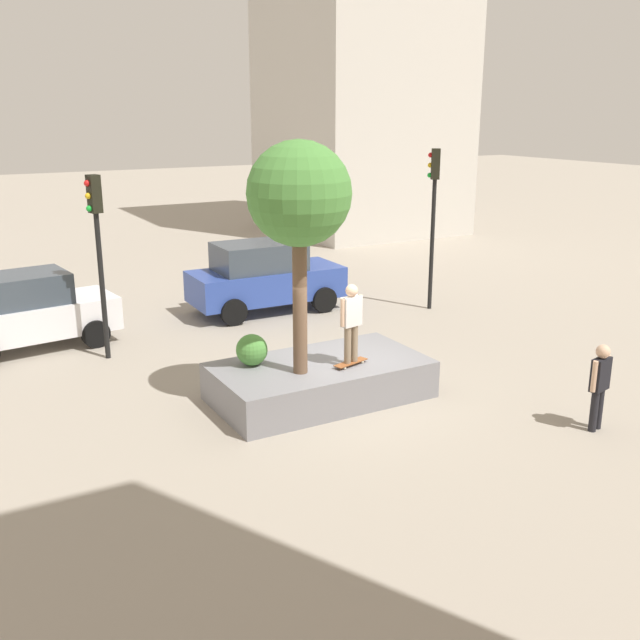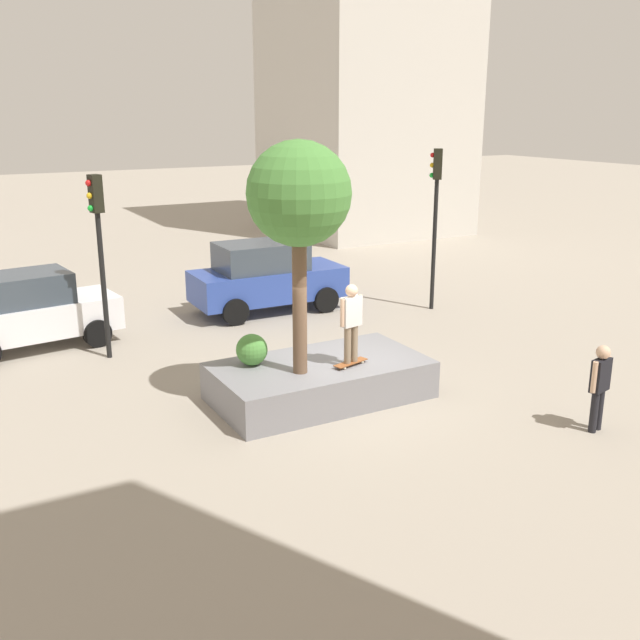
% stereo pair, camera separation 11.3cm
% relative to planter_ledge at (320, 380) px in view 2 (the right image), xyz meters
% --- Properties ---
extents(ground_plane, '(120.00, 120.00, 0.00)m').
position_rel_planter_ledge_xyz_m(ground_plane, '(0.43, -0.37, -0.39)').
color(ground_plane, '#9E9384').
extents(planter_ledge, '(4.31, 2.34, 0.77)m').
position_rel_planter_ledge_xyz_m(planter_ledge, '(0.00, 0.00, 0.00)').
color(planter_ledge, gray).
rests_on(planter_ledge, ground).
extents(plaza_tree, '(1.95, 1.95, 4.44)m').
position_rel_planter_ledge_xyz_m(plaza_tree, '(-0.61, -0.30, 3.79)').
color(plaza_tree, brown).
rests_on(plaza_tree, planter_ledge).
extents(boxwood_shrub, '(0.64, 0.64, 0.64)m').
position_rel_planter_ledge_xyz_m(boxwood_shrub, '(-1.26, 0.55, 0.70)').
color(boxwood_shrub, '#4C8C3D').
rests_on(boxwood_shrub, planter_ledge).
extents(skateboard, '(0.83, 0.41, 0.07)m').
position_rel_planter_ledge_xyz_m(skateboard, '(0.45, -0.45, 0.44)').
color(skateboard, brown).
rests_on(skateboard, planter_ledge).
extents(skateboarder, '(0.54, 0.25, 1.60)m').
position_rel_planter_ledge_xyz_m(skateboarder, '(0.45, -0.45, 1.38)').
color(skateboarder, '#847056').
rests_on(skateboarder, skateboard).
extents(police_car, '(4.27, 2.31, 1.90)m').
position_rel_planter_ledge_xyz_m(police_car, '(-4.70, 6.31, 0.58)').
color(police_car, white).
rests_on(police_car, ground).
extents(sedan_parked, '(4.44, 2.14, 2.05)m').
position_rel_planter_ledge_xyz_m(sedan_parked, '(1.87, 6.61, 0.66)').
color(sedan_parked, '#2D479E').
rests_on(sedan_parked, ground).
extents(traffic_light_corner, '(0.37, 0.37, 4.65)m').
position_rel_planter_ledge_xyz_m(traffic_light_corner, '(6.26, 4.48, 2.78)').
color(traffic_light_corner, black).
rests_on(traffic_light_corner, ground).
extents(traffic_light_median, '(0.37, 0.33, 4.32)m').
position_rel_planter_ledge_xyz_m(traffic_light_median, '(-3.19, 4.67, 2.57)').
color(traffic_light_median, black).
rests_on(traffic_light_median, ground).
extents(pedestrian_crossing, '(0.55, 0.28, 1.66)m').
position_rel_planter_ledge_xyz_m(pedestrian_crossing, '(3.69, -3.84, 0.57)').
color(pedestrian_crossing, black).
rests_on(pedestrian_crossing, ground).
extents(brick_midrise, '(7.62, 8.31, 15.91)m').
position_rel_planter_ledge_xyz_m(brick_midrise, '(12.43, 18.18, 7.57)').
color(brick_midrise, beige).
rests_on(brick_midrise, ground).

